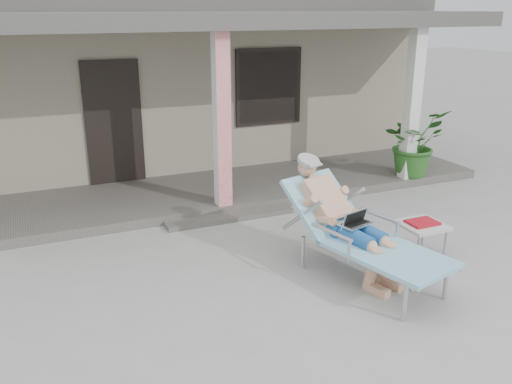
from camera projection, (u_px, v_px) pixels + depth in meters
name	position (u px, v px, depth m)	size (l,w,h in m)	color
ground	(284.00, 271.00, 6.65)	(60.00, 60.00, 0.00)	#9E9E99
house	(153.00, 75.00, 11.75)	(10.40, 5.40, 3.30)	gray
porch_deck	(206.00, 192.00, 9.23)	(10.00, 2.00, 0.15)	#605B56
porch_overhang	(202.00, 26.00, 8.31)	(10.00, 2.30, 2.85)	silver
porch_step	(230.00, 217.00, 8.24)	(2.00, 0.30, 0.07)	#605B56
lounger	(353.00, 205.00, 6.32)	(1.33, 2.27, 1.42)	#B7B7BC
side_table	(422.00, 227.00, 6.92)	(0.54, 0.54, 0.48)	#BBBCB6
potted_palm	(414.00, 143.00, 9.75)	(1.09, 0.94, 1.21)	#26591E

